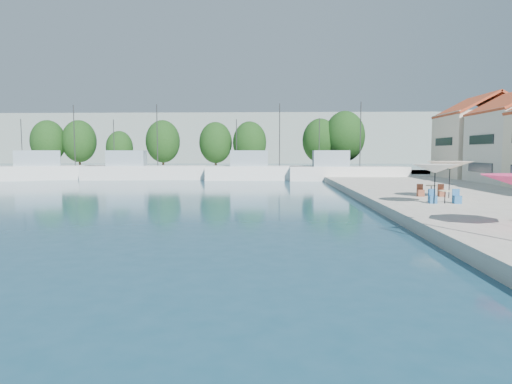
{
  "coord_description": "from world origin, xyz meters",
  "views": [
    {
      "loc": [
        -0.26,
        -3.47,
        3.58
      ],
      "look_at": [
        -1.39,
        26.0,
        1.0
      ],
      "focal_mm": 32.0,
      "sensor_mm": 36.0,
      "label": 1
    }
  ],
  "objects_px": {
    "trawler_01": "(57,171)",
    "trawler_02": "(142,171)",
    "umbrella_cream": "(450,165)",
    "trawler_04": "(345,172)",
    "umbrella_white": "(435,169)",
    "trawler_03": "(264,172)"
  },
  "relations": [
    {
      "from": "trawler_02",
      "to": "trawler_04",
      "type": "relative_size",
      "value": 1.11
    },
    {
      "from": "trawler_01",
      "to": "trawler_04",
      "type": "height_order",
      "value": "same"
    },
    {
      "from": "trawler_02",
      "to": "umbrella_cream",
      "type": "relative_size",
      "value": 5.43
    },
    {
      "from": "trawler_02",
      "to": "trawler_04",
      "type": "xyz_separation_m",
      "value": [
        26.2,
        -1.58,
        0.0
      ]
    },
    {
      "from": "trawler_04",
      "to": "umbrella_white",
      "type": "xyz_separation_m",
      "value": [
        0.31,
        -31.07,
        1.57
      ]
    },
    {
      "from": "trawler_03",
      "to": "trawler_04",
      "type": "height_order",
      "value": "same"
    },
    {
      "from": "trawler_02",
      "to": "trawler_03",
      "type": "bearing_deg",
      "value": -7.66
    },
    {
      "from": "trawler_04",
      "to": "trawler_02",
      "type": "bearing_deg",
      "value": 177.17
    },
    {
      "from": "trawler_01",
      "to": "trawler_03",
      "type": "xyz_separation_m",
      "value": [
        27.31,
        0.01,
        0.0
      ]
    },
    {
      "from": "trawler_02",
      "to": "umbrella_white",
      "type": "xyz_separation_m",
      "value": [
        26.52,
        -32.65,
        1.57
      ]
    },
    {
      "from": "umbrella_white",
      "to": "trawler_02",
      "type": "bearing_deg",
      "value": 129.08
    },
    {
      "from": "trawler_01",
      "to": "trawler_03",
      "type": "height_order",
      "value": "same"
    },
    {
      "from": "trawler_01",
      "to": "umbrella_cream",
      "type": "distance_m",
      "value": 49.41
    },
    {
      "from": "trawler_01",
      "to": "trawler_02",
      "type": "relative_size",
      "value": 1.12
    },
    {
      "from": "trawler_04",
      "to": "umbrella_cream",
      "type": "distance_m",
      "value": 27.75
    },
    {
      "from": "trawler_02",
      "to": "trawler_04",
      "type": "height_order",
      "value": "same"
    },
    {
      "from": "trawler_01",
      "to": "trawler_03",
      "type": "bearing_deg",
      "value": -24.74
    },
    {
      "from": "trawler_01",
      "to": "trawler_02",
      "type": "distance_m",
      "value": 11.32
    },
    {
      "from": "trawler_01",
      "to": "trawler_02",
      "type": "bearing_deg",
      "value": -23.75
    },
    {
      "from": "trawler_03",
      "to": "umbrella_white",
      "type": "bearing_deg",
      "value": -75.91
    },
    {
      "from": "trawler_02",
      "to": "umbrella_cream",
      "type": "xyz_separation_m",
      "value": [
        28.67,
        -29.18,
        1.67
      ]
    },
    {
      "from": "umbrella_cream",
      "to": "trawler_04",
      "type": "bearing_deg",
      "value": 95.11
    }
  ]
}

